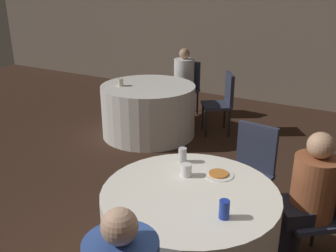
{
  "coord_description": "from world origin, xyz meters",
  "views": [
    {
      "loc": [
        0.86,
        -1.97,
        2.09
      ],
      "look_at": [
        -0.78,
        0.87,
        0.84
      ],
      "focal_mm": 40.0,
      "sensor_mm": 36.0,
      "label": 1
    }
  ],
  "objects": [
    {
      "name": "person_floral_shirt",
      "position": [
        0.54,
        0.63,
        0.57
      ],
      "size": [
        0.47,
        0.46,
        1.12
      ],
      "rotation": [
        0.0,
        0.0,
        -4.02
      ],
      "color": "black",
      "rests_on": "ground_plane"
    },
    {
      "name": "cup_far",
      "position": [
        -2.29,
        2.15,
        0.8
      ],
      "size": [
        0.08,
        0.08,
        0.11
      ],
      "color": "silver",
      "rests_on": "table_far"
    },
    {
      "name": "person_white_shirt",
      "position": [
        -1.91,
        3.3,
        0.57
      ],
      "size": [
        0.34,
        0.51,
        1.13
      ],
      "rotation": [
        0.0,
        0.0,
        -3.2
      ],
      "color": "#282828",
      "rests_on": "ground_plane"
    },
    {
      "name": "chair_near_north",
      "position": [
        -0.02,
        1.1,
        0.54
      ],
      "size": [
        0.44,
        0.45,
        0.9
      ],
      "rotation": [
        0.0,
        0.0,
        -3.26
      ],
      "color": "#2D3347",
      "rests_on": "ground_plane"
    },
    {
      "name": "chair_near_northeast",
      "position": [
        0.66,
        0.73,
        0.54
      ],
      "size": [
        0.56,
        0.56,
        0.9
      ],
      "rotation": [
        0.0,
        0.0,
        -4.02
      ],
      "color": "#2D3347",
      "rests_on": "ground_plane"
    },
    {
      "name": "cup_near",
      "position": [
        -0.26,
        0.26,
        0.79
      ],
      "size": [
        0.08,
        0.08,
        0.1
      ],
      "color": "white",
      "rests_on": "table_near"
    },
    {
      "name": "soda_can_silver",
      "position": [
        -0.4,
        0.45,
        0.81
      ],
      "size": [
        0.07,
        0.07,
        0.12
      ],
      "color": "silver",
      "rests_on": "table_near"
    },
    {
      "name": "chair_far_northeast",
      "position": [
        -1.06,
        2.97,
        0.54
      ],
      "size": [
        0.55,
        0.55,
        0.9
      ],
      "rotation": [
        0.0,
        0.0,
        -4.13
      ],
      "color": "#2D3347",
      "rests_on": "ground_plane"
    },
    {
      "name": "table_far",
      "position": [
        -1.97,
        2.37,
        0.37
      ],
      "size": [
        1.36,
        1.36,
        0.74
      ],
      "color": "white",
      "rests_on": "ground_plane"
    },
    {
      "name": "pizza_plate_near",
      "position": [
        -0.06,
        0.39,
        0.75
      ],
      "size": [
        0.23,
        0.23,
        0.02
      ],
      "color": "white",
      "rests_on": "table_near"
    },
    {
      "name": "soda_can_blue",
      "position": [
        0.19,
        -0.11,
        0.81
      ],
      "size": [
        0.07,
        0.07,
        0.12
      ],
      "color": "#1E38A5",
      "rests_on": "table_near"
    },
    {
      "name": "wall_back",
      "position": [
        0.0,
        4.88,
        1.4
      ],
      "size": [
        16.0,
        0.06,
        2.8
      ],
      "color": "#7A6B5B",
      "rests_on": "ground_plane"
    },
    {
      "name": "table_near",
      "position": [
        -0.14,
        0.07,
        0.37
      ],
      "size": [
        1.25,
        1.25,
        0.74
      ],
      "color": "white",
      "rests_on": "ground_plane"
    },
    {
      "name": "chair_far_north",
      "position": [
        -1.9,
        3.46,
        0.54
      ],
      "size": [
        0.42,
        0.43,
        0.9
      ],
      "rotation": [
        0.0,
        0.0,
        -3.2
      ],
      "color": "#2D3347",
      "rests_on": "ground_plane"
    }
  ]
}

